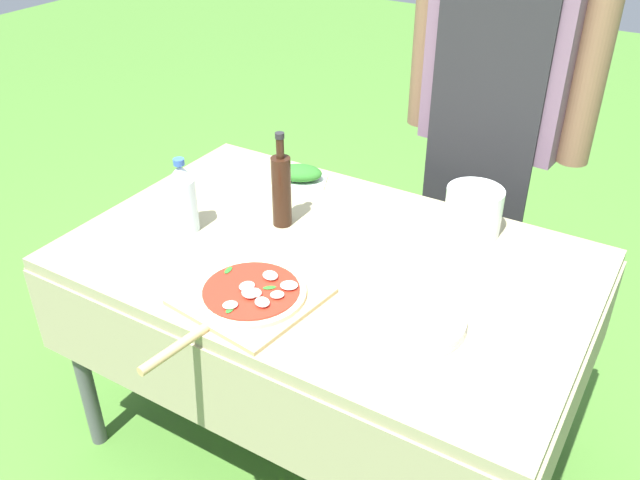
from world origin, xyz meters
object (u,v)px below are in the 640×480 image
Objects in this scene: person_cook at (498,99)px; mixing_tub at (473,211)px; water_bottle at (183,197)px; plate_stack at (411,319)px; prep_table at (327,279)px; herb_container at (300,174)px; oil_bottle at (281,189)px; pizza_on_peel at (249,296)px.

person_cook reaches higher than mixing_tub.
plate_stack is at bearing -4.60° from water_bottle.
herb_container is (-0.31, 0.34, 0.11)m from prep_table.
water_bottle reaches higher than prep_table.
prep_table is 4.92× the size of oil_bottle.
person_cook is 10.31× the size of mixing_tub.
mixing_tub is (0.36, 0.62, 0.05)m from pizza_on_peel.
plate_stack is (0.33, -0.16, 0.10)m from prep_table.
pizza_on_peel is (-0.27, -1.04, -0.25)m from person_cook.
mixing_tub reaches higher than pizza_on_peel.
herb_container is (-0.11, 0.26, -0.09)m from oil_bottle.
oil_bottle is 1.77× the size of mixing_tub.
plate_stack is at bearing 25.78° from pizza_on_peel.
herb_container is at bearing 74.43° from water_bottle.
water_bottle is (-0.37, 0.19, 0.09)m from pizza_on_peel.
person_cook is 0.70m from herb_container.
plate_stack is (0.03, -0.49, -0.06)m from mixing_tub.
oil_bottle reaches higher than pizza_on_peel.
herb_container is 0.81m from plate_stack.
oil_bottle is 0.29m from water_bottle.
pizza_on_peel is 2.58× the size of herb_container.
person_cook is (0.21, 0.75, 0.35)m from prep_table.
herb_container is at bearing 132.34° from prep_table.
pizza_on_peel is 3.19× the size of mixing_tub.
oil_bottle is at bearing 118.84° from pizza_on_peel.
oil_bottle is 1.09× the size of plate_stack.
water_bottle is at bearing 175.40° from plate_stack.
pizza_on_peel is at bearing 80.77° from person_cook.
prep_table is 5.36× the size of plate_stack.
herb_container is at bearing 179.17° from mixing_tub.
mixing_tub reaches higher than prep_table.
water_bottle is (-0.23, -0.17, -0.01)m from oil_bottle.
person_cook is 5.81× the size of oil_bottle.
oil_bottle is 1.29× the size of water_bottle.
oil_bottle is at bearing 159.49° from prep_table.
person_cook reaches higher than water_bottle.
plate_stack reaches higher than prep_table.
prep_table is 0.47m from mixing_tub.
herb_container is at bearing 111.99° from oil_bottle.
plate_stack is at bearing -23.82° from oil_bottle.
pizza_on_peel is at bearing -68.64° from oil_bottle.
person_cook is 0.95m from plate_stack.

